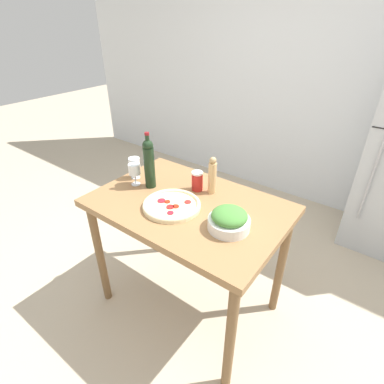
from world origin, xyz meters
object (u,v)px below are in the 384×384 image
(pepper_mill, at_px, (212,176))
(salad_bowl, at_px, (229,220))
(wine_glass_far, at_px, (134,164))
(salt_canister, at_px, (197,181))
(wine_bottle, at_px, (149,163))
(wine_glass_near, at_px, (134,170))
(homemade_pizza, at_px, (172,205))

(pepper_mill, height_order, salad_bowl, pepper_mill)
(wine_glass_far, bearing_deg, salt_canister, 15.46)
(wine_bottle, xyz_separation_m, salt_canister, (0.28, 0.15, -0.11))
(wine_glass_near, distance_m, salad_bowl, 0.76)
(pepper_mill, bearing_deg, wine_glass_far, -164.28)
(salad_bowl, bearing_deg, wine_bottle, 172.63)
(wine_bottle, distance_m, homemade_pizza, 0.34)
(wine_glass_near, relative_size, homemade_pizza, 0.43)
(wine_glass_far, distance_m, salt_canister, 0.46)
(salt_canister, bearing_deg, salad_bowl, -31.57)
(homemade_pizza, xyz_separation_m, salt_canister, (0.00, 0.26, 0.05))
(pepper_mill, xyz_separation_m, homemade_pizza, (-0.10, -0.29, -0.11))
(salt_canister, bearing_deg, wine_glass_far, -164.54)
(salt_canister, bearing_deg, homemade_pizza, -90.15)
(pepper_mill, bearing_deg, salt_canister, -163.08)
(salt_canister, bearing_deg, wine_glass_near, -153.24)
(wine_glass_far, bearing_deg, pepper_mill, 15.72)
(wine_glass_far, relative_size, pepper_mill, 0.60)
(salad_bowl, relative_size, salt_canister, 1.75)
(salad_bowl, relative_size, homemade_pizza, 0.66)
(wine_glass_near, height_order, salad_bowl, wine_glass_near)
(wine_glass_far, bearing_deg, wine_bottle, -8.05)
(salad_bowl, xyz_separation_m, homemade_pizza, (-0.38, -0.03, -0.04))
(homemade_pizza, bearing_deg, salad_bowl, 3.97)
(wine_bottle, bearing_deg, homemade_pizza, -21.89)
(wine_glass_near, distance_m, wine_glass_far, 0.10)
(salad_bowl, bearing_deg, homemade_pizza, -176.03)
(wine_bottle, xyz_separation_m, wine_glass_far, (-0.17, 0.02, -0.07))
(wine_glass_far, distance_m, homemade_pizza, 0.47)
(homemade_pizza, bearing_deg, wine_bottle, 158.11)
(wine_glass_near, bearing_deg, salad_bowl, -3.20)
(wine_bottle, height_order, wine_glass_near, wine_bottle)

